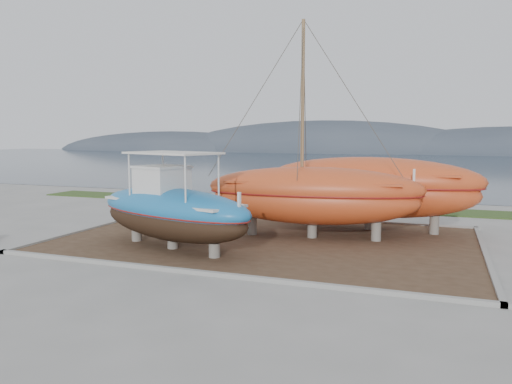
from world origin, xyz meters
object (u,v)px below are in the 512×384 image
at_px(orange_sailboat, 313,131).
at_px(orange_bare_hull, 369,194).
at_px(white_dinghy, 156,212).
at_px(blue_caique, 172,201).

bearing_deg(orange_sailboat, orange_bare_hull, 47.84).
height_order(white_dinghy, orange_sailboat, orange_sailboat).
xyz_separation_m(white_dinghy, orange_bare_hull, (10.59, 2.79, 1.07)).
xyz_separation_m(white_dinghy, orange_sailboat, (8.42, -0.17, 4.21)).
bearing_deg(orange_bare_hull, blue_caique, -131.28).
distance_m(blue_caique, orange_bare_hull, 10.07).
bearing_deg(blue_caique, white_dinghy, 147.58).
height_order(orange_sailboat, orange_bare_hull, orange_sailboat).
xyz_separation_m(blue_caique, orange_sailboat, (4.90, 4.20, 2.89)).
relative_size(white_dinghy, orange_sailboat, 0.46).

